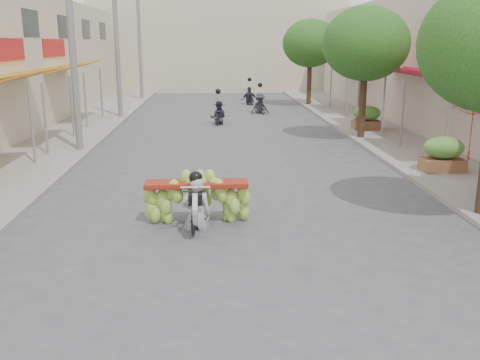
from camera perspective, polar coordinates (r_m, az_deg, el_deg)
ground at (r=8.17m, az=1.89°, el=-13.59°), size 120.00×120.00×0.00m
sidewalk_left at (r=23.39m, az=-18.82°, el=4.38°), size 4.00×60.00×0.12m
sidewalk_right at (r=23.77m, az=15.82°, el=4.75°), size 4.00×60.00×0.12m
far_building at (r=45.19m, az=-2.29°, el=14.02°), size 20.00×6.00×7.00m
utility_pole_mid at (r=19.77m, az=-17.52°, el=14.35°), size 0.60×0.24×8.00m
utility_pole_far at (r=28.59m, az=-13.04°, el=14.47°), size 0.60×0.24×8.00m
utility_pole_back at (r=37.49m, az=-10.67°, el=14.50°), size 0.60×0.24×8.00m
street_tree_mid at (r=22.03m, az=13.28°, el=13.93°), size 3.40×3.40×5.25m
street_tree_far at (r=33.73m, az=7.52°, el=14.24°), size 3.40×3.40×5.25m
produce_crate_mid at (r=16.95m, az=20.87°, el=2.86°), size 1.20×0.88×1.16m
produce_crate_far at (r=24.38m, az=13.39°, el=6.69°), size 1.20×0.88×1.16m
banana_motorbike at (r=11.42m, az=-4.68°, el=-1.53°), size 2.22×1.82×2.12m
market_umbrella at (r=15.13m, az=23.85°, el=7.70°), size 2.24×2.24×1.57m
pedestrian at (r=24.70m, az=12.59°, el=7.30°), size 0.90×0.85×1.58m
bg_motorbike_a at (r=25.95m, az=-2.34°, el=7.59°), size 0.84×1.67×1.95m
bg_motorbike_b at (r=29.92m, az=2.14°, el=8.78°), size 1.18×1.53×1.95m
bg_motorbike_c at (r=34.33m, az=1.02°, el=9.35°), size 1.05×1.74×1.95m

